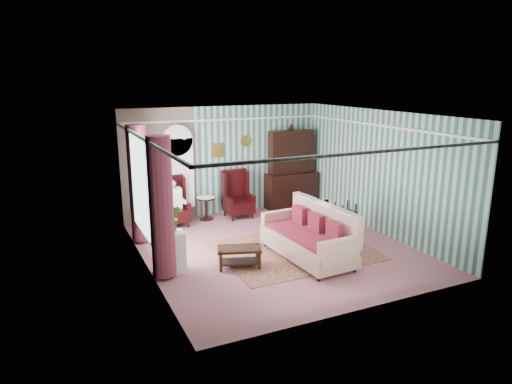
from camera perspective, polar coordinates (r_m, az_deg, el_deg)
name	(u,v)px	position (r m, az deg, el deg)	size (l,w,h in m)	color
floor	(275,248)	(10.05, 2.41, -7.01)	(6.00, 6.00, 0.00)	#8E5258
room_shell	(246,158)	(9.41, -1.31, 4.23)	(5.53, 6.02, 2.91)	#325C54
bookcase	(178,178)	(11.82, -9.73, 1.70)	(0.80, 0.28, 2.24)	white
dresser_hutch	(292,167)	(12.91, 4.47, 3.18)	(1.50, 0.56, 2.36)	black
wingback_left	(173,202)	(11.51, -10.31, -1.20)	(0.76, 0.80, 1.25)	black
wingback_right	(238,194)	(12.04, -2.24, -0.30)	(0.76, 0.80, 1.25)	black
seated_woman	(173,203)	(11.52, -10.31, -1.37)	(0.44, 0.40, 1.18)	white
round_side_table	(206,208)	(11.98, -6.26, -2.06)	(0.50, 0.50, 0.60)	black
nest_table	(345,212)	(11.93, 11.05, -2.46)	(0.45, 0.38, 0.54)	black
plant_stand	(170,253)	(8.86, -10.71, -7.48)	(0.55, 0.35, 0.80)	white
rug	(294,250)	(9.94, 4.76, -7.27)	(3.20, 2.60, 0.01)	#4C1E19
sofa	(307,236)	(9.39, 6.45, -5.51)	(2.26, 0.92, 0.96)	beige
floral_armchair	(313,218)	(10.57, 7.19, -3.26)	(0.74, 0.89, 0.97)	#BFAD94
coffee_table	(239,257)	(9.02, -2.10, -8.16)	(0.85, 0.45, 0.41)	black
potted_plant_a	(169,224)	(8.61, -10.88, -3.96)	(0.34, 0.29, 0.38)	#224C17
potted_plant_b	(173,218)	(8.76, -10.29, -3.23)	(0.27, 0.22, 0.49)	#26541A
potted_plant_c	(163,222)	(8.74, -11.57, -3.65)	(0.22, 0.22, 0.40)	#194E18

